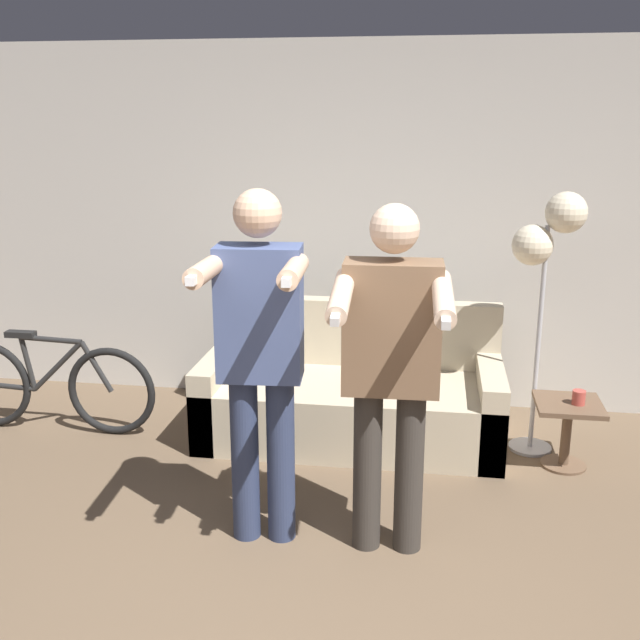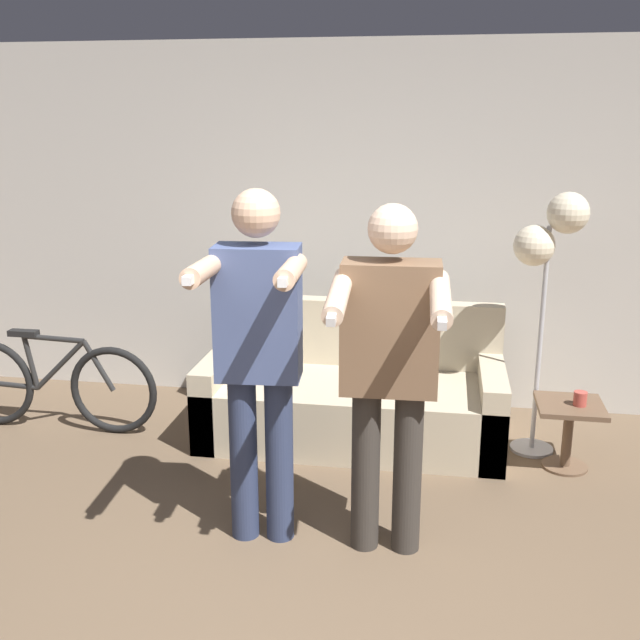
{
  "view_description": "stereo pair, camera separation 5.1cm",
  "coord_description": "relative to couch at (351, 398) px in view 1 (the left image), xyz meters",
  "views": [
    {
      "loc": [
        0.44,
        -2.21,
        2.1
      ],
      "look_at": [
        -0.16,
        1.76,
        0.99
      ],
      "focal_mm": 42.0,
      "sensor_mm": 36.0,
      "label": 1
    },
    {
      "loc": [
        0.49,
        -2.2,
        2.1
      ],
      "look_at": [
        -0.16,
        1.76,
        0.99
      ],
      "focal_mm": 42.0,
      "sensor_mm": 36.0,
      "label": 2
    }
  ],
  "objects": [
    {
      "name": "wall_back",
      "position": [
        0.05,
        0.71,
        1.03
      ],
      "size": [
        10.0,
        0.05,
        2.6
      ],
      "color": "beige",
      "rests_on": "ground_plane"
    },
    {
      "name": "couch",
      "position": [
        0.0,
        0.0,
        0.0
      ],
      "size": [
        1.95,
        0.88,
        0.86
      ],
      "color": "beige",
      "rests_on": "ground_plane"
    },
    {
      "name": "person_left",
      "position": [
        -0.3,
        -1.33,
        0.76
      ],
      "size": [
        0.51,
        0.7,
        1.77
      ],
      "rotation": [
        0.0,
        0.0,
        0.08
      ],
      "color": "#2D3856",
      "rests_on": "ground_plane"
    },
    {
      "name": "person_right",
      "position": [
        0.32,
        -1.33,
        0.73
      ],
      "size": [
        0.54,
        0.68,
        1.72
      ],
      "rotation": [
        0.0,
        0.0,
        0.04
      ],
      "color": "#38332D",
      "rests_on": "ground_plane"
    },
    {
      "name": "cat",
      "position": [
        0.2,
        0.32,
        0.67
      ],
      "size": [
        0.45,
        0.14,
        0.17
      ],
      "color": "#B7AD9E",
      "rests_on": "couch"
    },
    {
      "name": "floor_lamp",
      "position": [
        1.18,
        -0.03,
        1.07
      ],
      "size": [
        0.43,
        0.27,
        1.66
      ],
      "color": "#B2B2B7",
      "rests_on": "ground_plane"
    },
    {
      "name": "side_table",
      "position": [
        1.35,
        -0.26,
        0.03
      ],
      "size": [
        0.39,
        0.39,
        0.42
      ],
      "color": "brown",
      "rests_on": "ground_plane"
    },
    {
      "name": "cup",
      "position": [
        1.4,
        -0.28,
        0.19
      ],
      "size": [
        0.08,
        0.08,
        0.09
      ],
      "color": "#B7473D",
      "rests_on": "side_table"
    },
    {
      "name": "bicycle",
      "position": [
        -2.04,
        -0.22,
        0.05
      ],
      "size": [
        1.5,
        0.07,
        0.7
      ],
      "color": "black",
      "rests_on": "ground_plane"
    }
  ]
}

